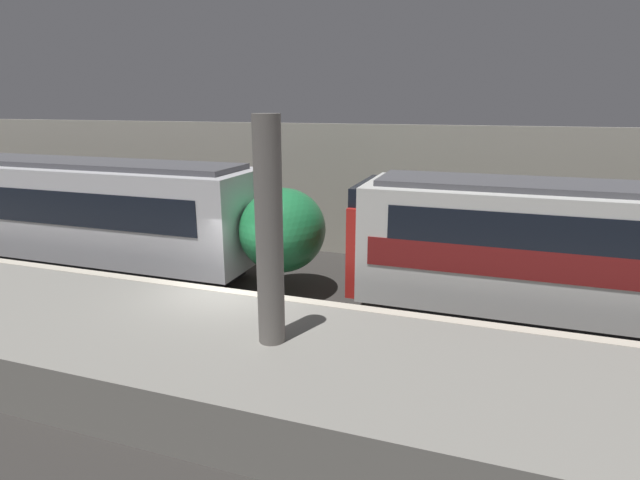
{
  "coord_description": "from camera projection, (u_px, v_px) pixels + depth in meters",
  "views": [
    {
      "loc": [
        5.64,
        -9.92,
        5.42
      ],
      "look_at": [
        1.88,
        1.1,
        2.22
      ],
      "focal_mm": 28.0,
      "sensor_mm": 36.0,
      "label": 1
    }
  ],
  "objects": [
    {
      "name": "platform",
      "position": [
        181.0,
        351.0,
        10.12
      ],
      "size": [
        40.0,
        4.33,
        1.14
      ],
      "color": "gray",
      "rests_on": "ground"
    },
    {
      "name": "train_modern",
      "position": [
        19.0,
        209.0,
        17.28
      ],
      "size": [
        21.54,
        2.95,
        3.66
      ],
      "color": "black",
      "rests_on": "ground"
    },
    {
      "name": "station_rear_barrier",
      "position": [
        326.0,
        189.0,
        18.27
      ],
      "size": [
        50.0,
        0.15,
        4.72
      ],
      "color": "#B2AD9E",
      "rests_on": "ground"
    },
    {
      "name": "support_pillar_near",
      "position": [
        269.0,
        234.0,
        8.8
      ],
      "size": [
        0.49,
        0.49,
        4.13
      ],
      "color": "slate",
      "rests_on": "platform"
    },
    {
      "name": "ground_plane",
      "position": [
        233.0,
        332.0,
        12.24
      ],
      "size": [
        120.0,
        120.0,
        0.0
      ],
      "primitive_type": "plane",
      "color": "#33302D"
    }
  ]
}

